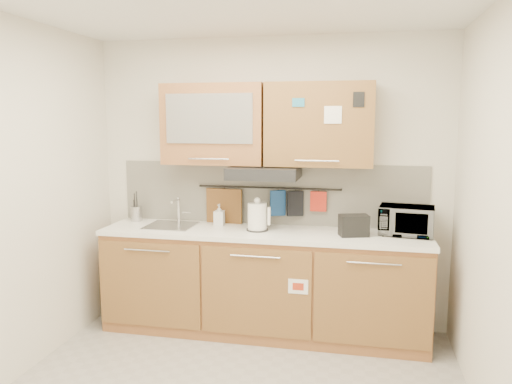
% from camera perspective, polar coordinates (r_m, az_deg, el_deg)
% --- Properties ---
extents(wall_back, '(3.20, 0.00, 3.20)m').
position_cam_1_polar(wall_back, '(4.55, 1.56, 1.07)').
color(wall_back, silver).
rests_on(wall_back, ground).
extents(wall_left, '(0.00, 3.00, 3.00)m').
position_cam_1_polar(wall_left, '(3.85, -27.08, -1.22)').
color(wall_left, silver).
rests_on(wall_left, ground).
extents(wall_right, '(0.00, 3.00, 3.00)m').
position_cam_1_polar(wall_right, '(3.10, 26.46, -3.30)').
color(wall_right, silver).
rests_on(wall_right, ground).
extents(base_cabinet, '(2.80, 0.64, 0.88)m').
position_cam_1_polar(base_cabinet, '(4.47, 0.79, -10.89)').
color(base_cabinet, '#A4683A').
rests_on(base_cabinet, floor).
extents(countertop, '(2.82, 0.62, 0.04)m').
position_cam_1_polar(countertop, '(4.32, 0.80, -4.71)').
color(countertop, white).
rests_on(countertop, base_cabinet).
extents(backsplash, '(2.80, 0.02, 0.56)m').
position_cam_1_polar(backsplash, '(4.56, 1.52, -0.20)').
color(backsplash, silver).
rests_on(backsplash, countertop).
extents(upper_cabinets, '(1.82, 0.37, 0.70)m').
position_cam_1_polar(upper_cabinets, '(4.34, 1.10, 7.74)').
color(upper_cabinets, '#A4683A').
rests_on(upper_cabinets, wall_back).
extents(range_hood, '(0.60, 0.46, 0.10)m').
position_cam_1_polar(range_hood, '(4.30, 0.96, 2.24)').
color(range_hood, black).
rests_on(range_hood, upper_cabinets).
extents(sink, '(0.42, 0.40, 0.26)m').
position_cam_1_polar(sink, '(4.57, -9.68, -3.80)').
color(sink, silver).
rests_on(sink, countertop).
extents(utensil_rail, '(1.30, 0.02, 0.02)m').
position_cam_1_polar(utensil_rail, '(4.51, 1.44, 0.49)').
color(utensil_rail, black).
rests_on(utensil_rail, backsplash).
extents(utensil_crock, '(0.12, 0.12, 0.28)m').
position_cam_1_polar(utensil_crock, '(4.85, -13.51, -2.38)').
color(utensil_crock, '#AAAAAE').
rests_on(utensil_crock, countertop).
extents(kettle, '(0.21, 0.19, 0.29)m').
position_cam_1_polar(kettle, '(4.31, 0.16, -2.91)').
color(kettle, white).
rests_on(kettle, countertop).
extents(toaster, '(0.26, 0.20, 0.18)m').
position_cam_1_polar(toaster, '(4.19, 11.12, -3.74)').
color(toaster, black).
rests_on(toaster, countertop).
extents(microwave, '(0.47, 0.35, 0.24)m').
position_cam_1_polar(microwave, '(4.33, 16.79, -3.15)').
color(microwave, '#999999').
rests_on(microwave, countertop).
extents(soap_bottle, '(0.09, 0.09, 0.20)m').
position_cam_1_polar(soap_bottle, '(4.53, -4.22, -2.60)').
color(soap_bottle, '#999999').
rests_on(soap_bottle, countertop).
extents(cutting_board, '(0.34, 0.05, 0.42)m').
position_cam_1_polar(cutting_board, '(4.63, -3.65, -2.22)').
color(cutting_board, brown).
rests_on(cutting_board, utensil_rail).
extents(oven_mitt, '(0.14, 0.09, 0.23)m').
position_cam_1_polar(oven_mitt, '(4.50, 2.50, -1.27)').
color(oven_mitt, navy).
rests_on(oven_mitt, utensil_rail).
extents(dark_pouch, '(0.15, 0.09, 0.23)m').
position_cam_1_polar(dark_pouch, '(4.48, 4.49, -1.32)').
color(dark_pouch, black).
rests_on(dark_pouch, utensil_rail).
extents(pot_holder, '(0.14, 0.02, 0.18)m').
position_cam_1_polar(pot_holder, '(4.45, 7.14, -1.09)').
color(pot_holder, red).
rests_on(pot_holder, utensil_rail).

